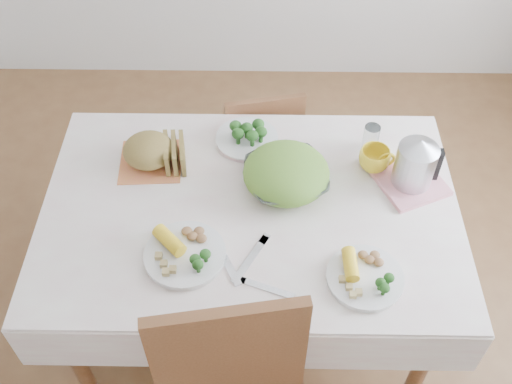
{
  "coord_description": "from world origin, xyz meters",
  "views": [
    {
      "loc": [
        0.04,
        -1.38,
        2.41
      ],
      "look_at": [
        0.02,
        0.02,
        0.82
      ],
      "focal_mm": 42.0,
      "sensor_mm": 36.0,
      "label": 1
    }
  ],
  "objects_px": {
    "chair_far": "(258,133)",
    "dinner_plate_right": "(365,278)",
    "electric_kettle": "(416,161)",
    "dinner_plate_left": "(185,255)",
    "salad_bowl": "(286,178)",
    "dining_table": "(251,268)",
    "yellow_mug": "(374,159)"
  },
  "relations": [
    {
      "from": "dining_table",
      "to": "yellow_mug",
      "type": "relative_size",
      "value": 11.9
    },
    {
      "from": "dinner_plate_right",
      "to": "dinner_plate_left",
      "type": "bearing_deg",
      "value": 172.16
    },
    {
      "from": "salad_bowl",
      "to": "dinner_plate_right",
      "type": "bearing_deg",
      "value": -58.86
    },
    {
      "from": "chair_far",
      "to": "salad_bowl",
      "type": "relative_size",
      "value": 2.7
    },
    {
      "from": "chair_far",
      "to": "salad_bowl",
      "type": "xyz_separation_m",
      "value": [
        0.11,
        -0.6,
        0.33
      ]
    },
    {
      "from": "dining_table",
      "to": "yellow_mug",
      "type": "height_order",
      "value": "yellow_mug"
    },
    {
      "from": "chair_far",
      "to": "dinner_plate_right",
      "type": "xyz_separation_m",
      "value": [
        0.36,
        -1.01,
        0.31
      ]
    },
    {
      "from": "dining_table",
      "to": "dinner_plate_right",
      "type": "xyz_separation_m",
      "value": [
        0.38,
        -0.3,
        0.4
      ]
    },
    {
      "from": "salad_bowl",
      "to": "yellow_mug",
      "type": "bearing_deg",
      "value": 15.48
    },
    {
      "from": "dining_table",
      "to": "dinner_plate_left",
      "type": "distance_m",
      "value": 0.5
    },
    {
      "from": "chair_far",
      "to": "dinner_plate_right",
      "type": "relative_size",
      "value": 3.17
    },
    {
      "from": "salad_bowl",
      "to": "electric_kettle",
      "type": "relative_size",
      "value": 1.46
    },
    {
      "from": "electric_kettle",
      "to": "dinner_plate_left",
      "type": "bearing_deg",
      "value": -140.65
    },
    {
      "from": "salad_bowl",
      "to": "dinner_plate_right",
      "type": "xyz_separation_m",
      "value": [
        0.25,
        -0.41,
        -0.03
      ]
    },
    {
      "from": "dinner_plate_right",
      "to": "electric_kettle",
      "type": "height_order",
      "value": "electric_kettle"
    },
    {
      "from": "chair_far",
      "to": "yellow_mug",
      "type": "height_order",
      "value": "chair_far"
    },
    {
      "from": "dinner_plate_right",
      "to": "electric_kettle",
      "type": "xyz_separation_m",
      "value": [
        0.21,
        0.43,
        0.11
      ]
    },
    {
      "from": "chair_far",
      "to": "salad_bowl",
      "type": "distance_m",
      "value": 0.69
    },
    {
      "from": "chair_far",
      "to": "dinner_plate_right",
      "type": "height_order",
      "value": "chair_far"
    },
    {
      "from": "dining_table",
      "to": "yellow_mug",
      "type": "xyz_separation_m",
      "value": [
        0.46,
        0.2,
        0.43
      ]
    },
    {
      "from": "dinner_plate_right",
      "to": "chair_far",
      "type": "bearing_deg",
      "value": 109.59
    },
    {
      "from": "dining_table",
      "to": "electric_kettle",
      "type": "height_order",
      "value": "electric_kettle"
    },
    {
      "from": "dining_table",
      "to": "chair_far",
      "type": "distance_m",
      "value": 0.71
    },
    {
      "from": "dining_table",
      "to": "dinner_plate_right",
      "type": "height_order",
      "value": "dinner_plate_right"
    },
    {
      "from": "salad_bowl",
      "to": "dinner_plate_left",
      "type": "bearing_deg",
      "value": -135.93
    },
    {
      "from": "electric_kettle",
      "to": "salad_bowl",
      "type": "bearing_deg",
      "value": -162.21
    },
    {
      "from": "dining_table",
      "to": "chair_far",
      "type": "relative_size",
      "value": 1.74
    },
    {
      "from": "yellow_mug",
      "to": "electric_kettle",
      "type": "relative_size",
      "value": 0.58
    },
    {
      "from": "chair_far",
      "to": "dinner_plate_left",
      "type": "xyz_separation_m",
      "value": [
        -0.23,
        -0.93,
        0.31
      ]
    },
    {
      "from": "dining_table",
      "to": "dinner_plate_right",
      "type": "relative_size",
      "value": 5.52
    },
    {
      "from": "yellow_mug",
      "to": "dinner_plate_right",
      "type": "bearing_deg",
      "value": -99.42
    },
    {
      "from": "dinner_plate_left",
      "to": "salad_bowl",
      "type": "bearing_deg",
      "value": 44.07
    }
  ]
}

